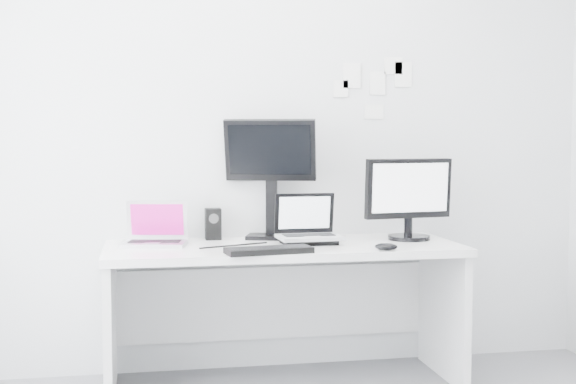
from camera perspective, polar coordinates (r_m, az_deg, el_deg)
The scene contains 15 objects.
back_wall at distance 4.26m, azimuth -1.19°, elevation 5.04°, with size 3.60×3.60×0.00m, color silver.
desk at distance 4.02m, azimuth -0.34°, elevation -9.05°, with size 1.80×0.70×0.73m, color white.
macbook at distance 3.95m, azimuth -9.83°, elevation -2.23°, with size 0.31×0.23×0.23m, color silver.
speaker at distance 4.16m, azimuth -5.54°, elevation -2.36°, with size 0.08×0.08×0.17m, color black.
dell_laptop at distance 3.96m, azimuth 1.59°, elevation -1.96°, with size 0.32×0.25×0.26m, color #A5A8AD.
rear_monitor at distance 4.15m, azimuth -1.28°, elevation 1.08°, with size 0.49×0.18×0.66m, color black.
samsung_monitor at distance 4.17m, azimuth 8.93°, elevation -0.42°, with size 0.49×0.22×0.45m, color black.
keyboard at distance 3.66m, azimuth -1.42°, elevation -4.31°, with size 0.41×0.15×0.03m, color black.
mouse at distance 3.77m, azimuth 7.24°, elevation -4.02°, with size 0.11×0.07×0.04m, color black.
wall_note_0 at distance 4.37m, azimuth 4.72°, elevation 8.55°, with size 0.10×0.00×0.14m, color white.
wall_note_1 at distance 4.41m, azimuth 6.62°, elevation 7.97°, with size 0.09×0.00×0.13m, color white.
wall_note_2 at distance 4.46m, azimuth 8.49°, elevation 8.56°, with size 0.10×0.00×0.14m, color white.
wall_note_3 at distance 4.39m, azimuth 6.35°, elevation 5.90°, with size 0.11×0.00×0.08m, color white.
wall_note_4 at distance 4.44m, azimuth 7.77°, elevation 9.21°, with size 0.11×0.00×0.09m, color white.
wall_note_5 at distance 4.34m, azimuth 3.90°, elevation 7.60°, with size 0.09×0.00×0.09m, color white.
Camera 1 is at (-0.70, -2.60, 1.27)m, focal length 48.26 mm.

